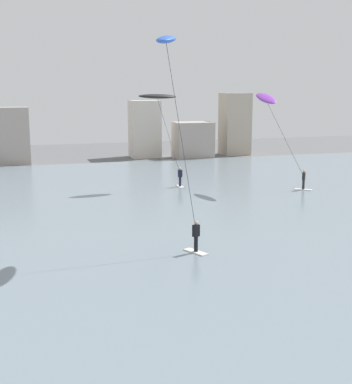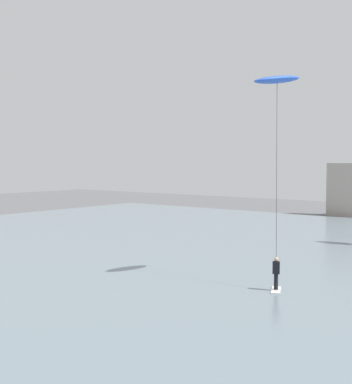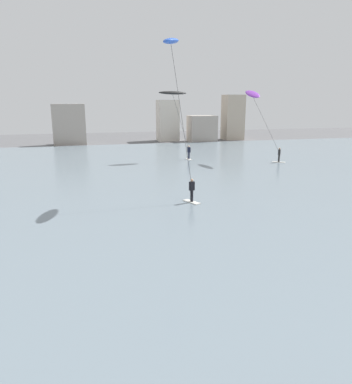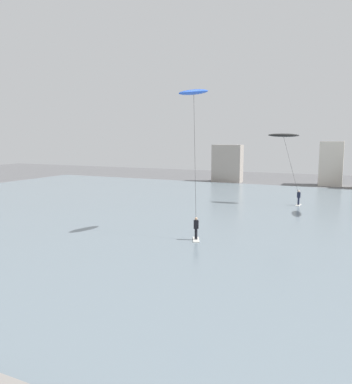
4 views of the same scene
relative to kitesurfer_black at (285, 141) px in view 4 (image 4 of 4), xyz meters
name	(u,v)px [view 4 (image 4 of 4)]	position (x,y,z in m)	size (l,w,h in m)	color
water_bay	(228,217)	(-3.44, -9.11, -6.96)	(84.00, 52.00, 0.10)	slate
far_shore_buildings	(328,166)	(3.53, 19.74, -3.91)	(31.89, 5.64, 7.74)	beige
kitesurfer_black	(285,141)	(0.00, 0.00, 0.00)	(3.82, 1.61, 7.78)	silver
kitesurfer_blue	(194,107)	(-4.04, -16.25, 2.55)	(2.47, 4.14, 10.92)	silver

